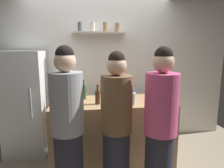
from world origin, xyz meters
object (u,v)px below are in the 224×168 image
wine_bottle_pale_glass (67,90)px  wine_bottle_amber_glass (98,97)px  baking_pan (163,101)px  utensil_holder (109,92)px  wine_bottle_green_glass (84,92)px  person_grey_hoodie (68,128)px  refrigerator (25,104)px  water_bottle_plastic (132,98)px  person_brown_jacket (116,128)px  wine_bottle_dark_glass (81,96)px  person_pink_top (160,129)px

wine_bottle_pale_glass → wine_bottle_amber_glass: wine_bottle_pale_glass is taller
baking_pan → utensil_holder: 0.85m
wine_bottle_green_glass → wine_bottle_pale_glass: wine_bottle_pale_glass is taller
wine_bottle_amber_glass → person_grey_hoodie: 0.75m
refrigerator → person_grey_hoodie: 1.37m
wine_bottle_green_glass → wine_bottle_amber_glass: bearing=-57.6°
water_bottle_plastic → wine_bottle_green_glass: bearing=147.3°
refrigerator → water_bottle_plastic: size_ratio=7.61×
refrigerator → person_brown_jacket: person_brown_jacket is taller
refrigerator → baking_pan: bearing=-16.4°
water_bottle_plastic → person_grey_hoodie: bearing=-147.4°
wine_bottle_green_glass → person_grey_hoodie: person_grey_hoodie is taller
person_grey_hoodie → person_brown_jacket: bearing=-161.8°
wine_bottle_pale_glass → wine_bottle_dark_glass: wine_bottle_pale_glass is taller
baking_pan → person_grey_hoodie: bearing=-156.1°
baking_pan → water_bottle_plastic: bearing=-175.1°
water_bottle_plastic → person_grey_hoodie: 0.98m
refrigerator → water_bottle_plastic: (1.56, -0.63, 0.19)m
wine_bottle_green_glass → water_bottle_plastic: wine_bottle_green_glass is taller
wine_bottle_green_glass → wine_bottle_amber_glass: wine_bottle_green_glass is taller
wine_bottle_dark_glass → person_grey_hoodie: 0.70m
utensil_holder → person_grey_hoodie: 1.20m
baking_pan → utensil_holder: bearing=144.7°
person_pink_top → baking_pan: bearing=122.8°
baking_pan → person_brown_jacket: size_ratio=0.21×
baking_pan → wine_bottle_pale_glass: wine_bottle_pale_glass is taller
baking_pan → wine_bottle_green_glass: wine_bottle_green_glass is taller
refrigerator → person_grey_hoodie: (0.74, -1.15, 0.03)m
wine_bottle_amber_glass → water_bottle_plastic: 0.47m
baking_pan → person_brown_jacket: 0.92m
wine_bottle_pale_glass → person_brown_jacket: 1.24m
refrigerator → water_bottle_plastic: refrigerator is taller
wine_bottle_dark_glass → person_brown_jacket: (0.40, -0.63, -0.21)m
wine_bottle_amber_glass → person_brown_jacket: size_ratio=0.17×
baking_pan → person_pink_top: bearing=-113.7°
person_brown_jacket → wine_bottle_dark_glass: bearing=-86.3°
wine_bottle_dark_glass → person_grey_hoodie: size_ratio=0.17×
wine_bottle_green_glass → person_grey_hoodie: bearing=-99.8°
person_brown_jacket → person_grey_hoodie: (-0.52, -0.03, 0.03)m
water_bottle_plastic → person_pink_top: size_ratio=0.13×
water_bottle_plastic → wine_bottle_amber_glass: bearing=165.9°
refrigerator → person_pink_top: 2.12m
wine_bottle_amber_glass → wine_bottle_green_glass: bearing=122.4°
refrigerator → utensil_holder: size_ratio=7.27×
utensil_holder → water_bottle_plastic: bearing=-64.8°
wine_bottle_dark_glass → wine_bottle_amber_glass: bearing=-7.4°
wine_bottle_amber_glass → person_brown_jacket: 0.66m
wine_bottle_amber_glass → person_pink_top: bearing=-52.0°
refrigerator → baking_pan: refrigerator is taller
utensil_holder → person_pink_top: bearing=-71.7°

